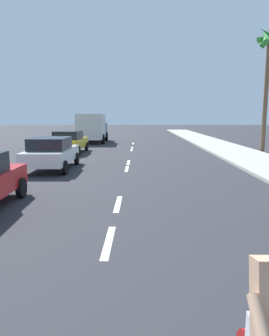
{
  "coord_description": "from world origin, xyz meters",
  "views": [
    {
      "loc": [
        0.65,
        2.82,
        2.58
      ],
      "look_at": [
        0.49,
        11.9,
        1.1
      ],
      "focal_mm": 33.99,
      "sensor_mm": 36.0,
      "label": 1
    }
  ],
  "objects_px": {
    "parked_car_yellow": "(69,141)",
    "delivery_truck": "(92,127)",
    "parked_car_white": "(51,152)",
    "palm_tree_far": "(269,52)"
  },
  "relations": [
    {
      "from": "parked_car_white",
      "to": "delivery_truck",
      "type": "xyz_separation_m",
      "value": [
        -0.38,
        16.15,
        0.66
      ]
    },
    {
      "from": "palm_tree_far",
      "to": "parked_car_yellow",
      "type": "bearing_deg",
      "value": -177.33
    },
    {
      "from": "parked_car_yellow",
      "to": "delivery_truck",
      "type": "distance_m",
      "value": 9.17
    },
    {
      "from": "parked_car_white",
      "to": "parked_car_yellow",
      "type": "height_order",
      "value": "same"
    },
    {
      "from": "parked_car_yellow",
      "to": "delivery_truck",
      "type": "relative_size",
      "value": 0.72
    },
    {
      "from": "parked_car_white",
      "to": "delivery_truck",
      "type": "height_order",
      "value": "delivery_truck"
    },
    {
      "from": "parked_car_yellow",
      "to": "palm_tree_far",
      "type": "height_order",
      "value": "palm_tree_far"
    },
    {
      "from": "delivery_truck",
      "to": "parked_car_yellow",
      "type": "bearing_deg",
      "value": -93.27
    },
    {
      "from": "parked_car_white",
      "to": "palm_tree_far",
      "type": "relative_size",
      "value": 0.52
    },
    {
      "from": "delivery_truck",
      "to": "palm_tree_far",
      "type": "bearing_deg",
      "value": -33.44
    }
  ]
}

